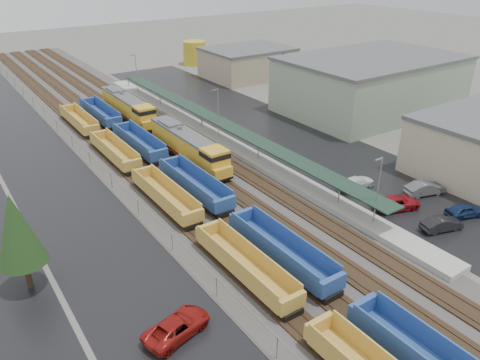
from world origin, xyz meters
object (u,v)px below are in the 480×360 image
Objects in this scene: parked_car_west_c at (177,327)px; parked_car_east_c at (357,183)px; locomotive_trail at (128,108)px; storage_tank at (194,53)px; parked_car_east_e at (425,188)px; locomotive_lead at (189,147)px; well_string_blue at (233,214)px; parked_car_east_a at (442,224)px; well_string_yellow at (200,227)px; parked_car_east_b at (397,203)px; parked_car_east_d at (465,211)px.

parked_car_west_c is 1.11× the size of parked_car_east_c.
storage_tank reaches higher than locomotive_trail.
storage_tank is 1.16× the size of parked_car_east_e.
storage_tank is at bearing 46.15° from locomotive_trail.
locomotive_lead and locomotive_trail have the same top height.
storage_tank is 1.04× the size of parked_car_west_c.
locomotive_lead reaches higher than parked_car_east_c.
well_string_blue is 23.39m from parked_car_east_e.
parked_car_west_c reaches higher than parked_car_east_a.
locomotive_lead reaches higher than parked_car_east_a.
parked_car_east_e is at bearing -17.93° from well_string_blue.
storage_tank reaches higher than parked_car_east_c.
parked_car_east_e is (5.32, -5.65, 0.09)m from parked_car_east_c.
well_string_yellow is 20.98m from parked_car_east_c.
parked_car_east_d reaches higher than parked_car_east_b.
parked_car_east_a is 7.90m from parked_car_east_e.
locomotive_lead is 27.43m from parked_car_east_b.
parked_car_east_e is at bearing -25.62° from parked_car_east_a.
parked_car_east_e is at bearing 10.90° from parked_car_east_d.
well_string_yellow is at bearing 91.01° from parked_car_east_e.
parked_car_west_c is at bearing 106.22° from parked_car_east_c.
locomotive_trail is 3.82× the size of parked_car_east_e.
locomotive_trail is 4.20× the size of parked_car_east_a.
well_string_yellow is at bearing 82.19° from parked_car_east_d.
parked_car_west_c is at bearing -120.26° from storage_tank.
parked_car_east_d is at bearing -171.73° from parked_car_east_e.
locomotive_lead is 17.09m from well_string_blue.
parked_car_east_c is (0.05, 6.04, -0.02)m from parked_car_east_b.
well_string_blue is 77.65m from storage_tank.
well_string_yellow is 28.47m from parked_car_east_d.
storage_tank is (34.64, 69.47, 1.63)m from well_string_blue.
parked_car_east_c is (29.10, 9.23, -0.04)m from parked_car_west_c.
parked_car_east_e is at bearing -52.50° from locomotive_lead.
locomotive_trail reaches higher than parked_car_west_c.
well_string_blue reaches higher than parked_car_east_e.
parked_car_east_c is at bearing -104.00° from storage_tank.
parked_car_west_c reaches higher than parked_car_east_b.
parked_car_west_c is 33.71m from parked_car_east_d.
parked_car_east_c is at bearing -71.72° from locomotive_trail.
parked_car_east_b reaches higher than parked_car_east_c.
storage_tank is at bearing 5.23° from parked_car_east_b.
parked_car_east_c is (-17.71, -71.03, -2.11)m from storage_tank.
locomotive_lead is 3.51× the size of parked_car_east_b.
storage_tank reaches higher than well_string_blue.
locomotive_trail reaches higher than parked_car_east_b.
parked_car_east_c is at bearing 59.34° from parked_car_east_e.
well_string_yellow is (-8.00, -16.72, -1.13)m from locomotive_lead.
well_string_yellow is 4.00m from well_string_blue.
locomotive_lead reaches higher than parked_car_west_c.
well_string_blue is 17.01m from parked_car_east_c.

